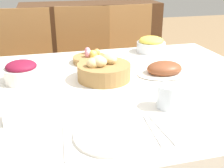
{
  "coord_description": "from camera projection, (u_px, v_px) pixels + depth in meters",
  "views": [
    {
      "loc": [
        -0.27,
        -1.13,
        1.25
      ],
      "look_at": [
        0.0,
        -0.09,
        0.8
      ],
      "focal_mm": 45.0,
      "sensor_mm": 36.0,
      "label": 1
    }
  ],
  "objects": [
    {
      "name": "chair_far_right",
      "position": [
        132.0,
        64.0,
        2.3
      ],
      "size": [
        0.45,
        0.45,
        0.98
      ],
      "rotation": [
        0.0,
        0.0,
        0.09
      ],
      "color": "olive",
      "rests_on": "ground"
    },
    {
      "name": "sideboard",
      "position": [
        92.0,
        49.0,
        2.94
      ],
      "size": [
        1.37,
        0.44,
        0.93
      ],
      "color": "#4C2D19",
      "rests_on": "ground"
    },
    {
      "name": "drinking_cup",
      "position": [
        168.0,
        96.0,
        1.05
      ],
      "size": [
        0.08,
        0.08,
        0.09
      ],
      "color": "silver",
      "rests_on": "dining_table"
    },
    {
      "name": "chair_far_left",
      "position": [
        26.0,
        73.0,
        2.1
      ],
      "size": [
        0.44,
        0.44,
        0.98
      ],
      "rotation": [
        0.0,
        0.0,
        -0.05
      ],
      "color": "olive",
      "rests_on": "ground"
    },
    {
      "name": "ham_platter",
      "position": [
        164.0,
        70.0,
        1.38
      ],
      "size": [
        0.27,
        0.19,
        0.07
      ],
      "color": "silver",
      "rests_on": "dining_table"
    },
    {
      "name": "bread_basket",
      "position": [
        103.0,
        70.0,
        1.31
      ],
      "size": [
        0.25,
        0.25,
        0.12
      ],
      "color": "#9E7542",
      "rests_on": "dining_table"
    },
    {
      "name": "dining_table",
      "position": [
        107.0,
        154.0,
        1.41
      ],
      "size": [
        1.55,
        1.17,
        0.76
      ],
      "color": "white",
      "rests_on": "ground"
    },
    {
      "name": "egg_basket",
      "position": [
        91.0,
        58.0,
        1.56
      ],
      "size": [
        0.19,
        0.19,
        0.08
      ],
      "color": "#9E7542",
      "rests_on": "dining_table"
    },
    {
      "name": "spoon",
      "position": [
        161.0,
        129.0,
        0.92
      ],
      "size": [
        0.02,
        0.19,
        0.0
      ],
      "rotation": [
        0.0,
        0.0,
        0.07
      ],
      "color": "silver",
      "rests_on": "dining_table"
    },
    {
      "name": "dinner_plate",
      "position": [
        111.0,
        135.0,
        0.88
      ],
      "size": [
        0.23,
        0.23,
        0.01
      ],
      "color": "silver",
      "rests_on": "dining_table"
    },
    {
      "name": "butter_dish",
      "position": [
        23.0,
        116.0,
        0.97
      ],
      "size": [
        0.12,
        0.08,
        0.03
      ],
      "color": "silver",
      "rests_on": "dining_table"
    },
    {
      "name": "knife",
      "position": [
        153.0,
        130.0,
        0.91
      ],
      "size": [
        0.02,
        0.19,
        0.0
      ],
      "rotation": [
        0.0,
        0.0,
        -0.07
      ],
      "color": "silver",
      "rests_on": "dining_table"
    },
    {
      "name": "pineapple_bowl",
      "position": [
        151.0,
        45.0,
        1.75
      ],
      "size": [
        0.18,
        0.18,
        0.1
      ],
      "color": "silver",
      "rests_on": "dining_table"
    },
    {
      "name": "chair_far_center",
      "position": [
        85.0,
        68.0,
        2.2
      ],
      "size": [
        0.47,
        0.47,
        0.98
      ],
      "rotation": [
        0.0,
        0.0,
        -0.11
      ],
      "color": "olive",
      "rests_on": "ground"
    },
    {
      "name": "fork",
      "position": [
        65.0,
        142.0,
        0.84
      ],
      "size": [
        0.02,
        0.19,
        0.0
      ],
      "rotation": [
        0.0,
        0.0,
        -0.07
      ],
      "color": "silver",
      "rests_on": "dining_table"
    },
    {
      "name": "beet_salad_bowl",
      "position": [
        22.0,
        72.0,
        1.29
      ],
      "size": [
        0.16,
        0.16,
        0.1
      ],
      "color": "silver",
      "rests_on": "dining_table"
    }
  ]
}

